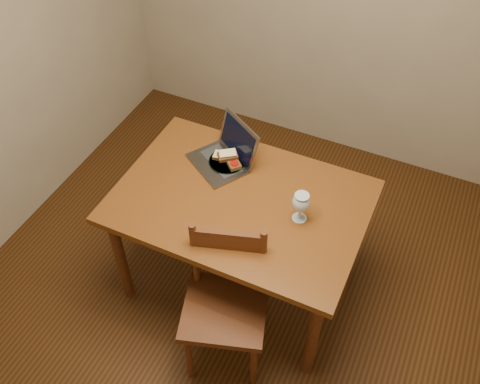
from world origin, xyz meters
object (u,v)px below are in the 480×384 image
at_px(chair, 225,300).
at_px(milk_glass, 301,207).
at_px(laptop, 227,152).
at_px(table, 241,210).
at_px(plate, 227,162).

xyz_separation_m(chair, milk_glass, (0.20, 0.44, 0.34)).
bearing_deg(laptop, chair, -33.15).
relative_size(table, milk_glass, 7.49).
height_order(chair, milk_glass, milk_glass).
height_order(chair, laptop, laptop).
bearing_deg(plate, laptop, 118.73).
xyz_separation_m(plate, milk_glass, (0.50, -0.21, 0.08)).
relative_size(plate, laptop, 0.50).
xyz_separation_m(milk_glass, laptop, (-0.52, 0.23, -0.03)).
distance_m(chair, milk_glass, 0.60).
distance_m(chair, plate, 0.76).
height_order(plate, laptop, laptop).
height_order(plate, milk_glass, milk_glass).
bearing_deg(plate, table, -49.83).
distance_m(plate, milk_glass, 0.55).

